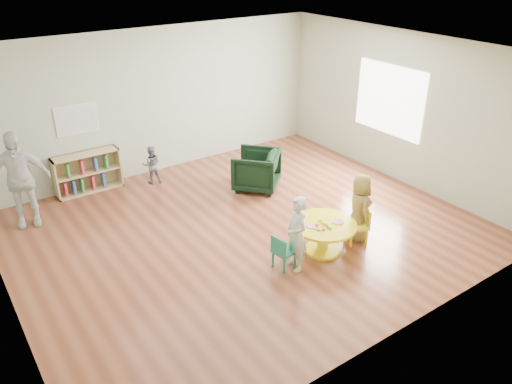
% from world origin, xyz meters
% --- Properties ---
extents(room, '(7.10, 7.00, 2.80)m').
position_xyz_m(room, '(0.01, 0.00, 1.89)').
color(room, brown).
rests_on(room, ground).
extents(activity_table, '(0.96, 0.96, 0.52)m').
position_xyz_m(activity_table, '(0.60, -1.19, 0.33)').
color(activity_table, yellow).
rests_on(activity_table, ground).
extents(kid_chair_left, '(0.32, 0.32, 0.53)m').
position_xyz_m(kid_chair_left, '(-0.16, -1.18, 0.28)').
color(kid_chair_left, '#167A5B').
rests_on(kid_chair_left, ground).
extents(kid_chair_right, '(0.41, 0.41, 0.58)m').
position_xyz_m(kid_chair_right, '(1.24, -1.30, 0.31)').
color(kid_chair_right, yellow).
rests_on(kid_chair_right, ground).
extents(bookshelf, '(1.20, 0.30, 0.75)m').
position_xyz_m(bookshelf, '(-1.61, 2.86, 0.37)').
color(bookshelf, tan).
rests_on(bookshelf, ground).
extents(alphabet_poster, '(0.74, 0.01, 0.54)m').
position_xyz_m(alphabet_poster, '(-1.60, 2.98, 1.35)').
color(alphabet_poster, white).
rests_on(alphabet_poster, ground).
extents(armchair, '(1.13, 1.13, 0.74)m').
position_xyz_m(armchair, '(1.02, 1.15, 0.37)').
color(armchair, black).
rests_on(armchair, ground).
extents(child_left, '(0.35, 0.46, 1.12)m').
position_xyz_m(child_left, '(0.00, -1.28, 0.56)').
color(child_left, silver).
rests_on(child_left, ground).
extents(child_right, '(0.54, 0.63, 1.08)m').
position_xyz_m(child_right, '(1.30, -1.21, 0.54)').
color(child_right, gold).
rests_on(child_right, ground).
extents(toddler, '(0.44, 0.39, 0.75)m').
position_xyz_m(toddler, '(-0.49, 2.48, 0.37)').
color(toddler, '#161738').
rests_on(toddler, ground).
extents(adult_caretaker, '(1.01, 0.60, 1.61)m').
position_xyz_m(adult_caretaker, '(-2.83, 2.21, 0.81)').
color(adult_caretaker, silver).
rests_on(adult_caretaker, ground).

